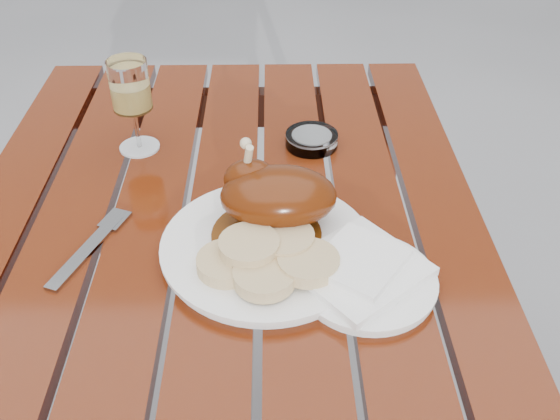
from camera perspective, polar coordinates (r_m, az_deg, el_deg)
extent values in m
cube|color=#69280C|center=(1.20, -4.43, -16.55)|extent=(0.80, 1.20, 0.75)
cylinder|color=white|center=(0.89, -1.23, -3.43)|extent=(0.31, 0.31, 0.02)
cylinder|color=#522709|center=(0.89, -1.24, -2.23)|extent=(0.16, 0.16, 0.00)
ellipsoid|color=#5B1F06|center=(0.89, -0.14, 1.24)|extent=(0.17, 0.11, 0.08)
ellipsoid|color=#5B1F06|center=(0.90, -2.71, 2.77)|extent=(0.08, 0.05, 0.07)
cylinder|color=#C6B28C|center=(0.90, -3.06, 3.94)|extent=(0.02, 0.04, 0.09)
cylinder|color=#D1B67F|center=(0.84, -4.84, -4.87)|extent=(0.08, 0.08, 0.02)
cylinder|color=#D1B67F|center=(0.81, -1.44, -6.07)|extent=(0.08, 0.08, 0.02)
cylinder|color=#D1B67F|center=(0.82, 2.61, -4.83)|extent=(0.08, 0.08, 0.02)
cylinder|color=#D1B67F|center=(0.85, 0.41, -2.69)|extent=(0.08, 0.08, 0.02)
cylinder|color=#D1B67F|center=(0.84, -2.84, -3.31)|extent=(0.08, 0.08, 0.02)
cylinder|color=#F2D26E|center=(1.10, -13.28, 9.20)|extent=(0.08, 0.08, 0.17)
cylinder|color=white|center=(0.85, 7.92, -6.48)|extent=(0.22, 0.22, 0.02)
cube|color=white|center=(0.84, 7.24, -5.33)|extent=(0.21, 0.21, 0.01)
cylinder|color=#B2B7BC|center=(1.12, 2.91, 6.46)|extent=(0.12, 0.12, 0.02)
cube|color=gray|center=(0.93, -17.29, -3.59)|extent=(0.08, 0.16, 0.01)
cube|color=gray|center=(0.94, 1.26, -1.26)|extent=(0.08, 0.19, 0.01)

